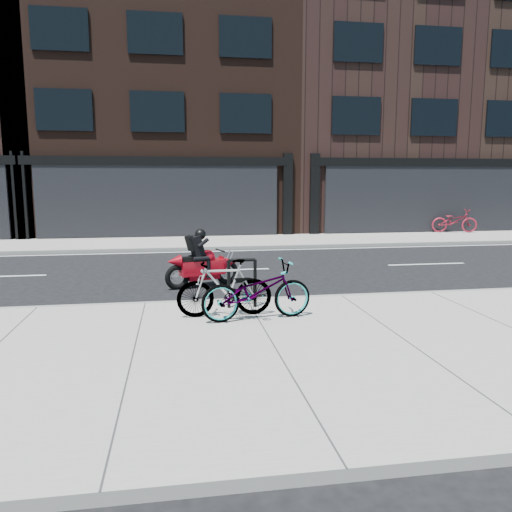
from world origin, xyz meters
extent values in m
plane|color=black|center=(0.00, 0.00, 0.00)|extent=(120.00, 120.00, 0.00)
cube|color=gray|center=(0.00, -5.00, 0.07)|extent=(60.00, 6.00, 0.13)
cube|color=gray|center=(0.00, 7.75, 0.07)|extent=(60.00, 3.50, 0.13)
cube|color=black|center=(-2.00, 14.50, 7.25)|extent=(12.00, 10.00, 14.50)
cube|color=black|center=(10.00, 14.50, 6.25)|extent=(12.00, 10.00, 12.50)
cylinder|color=black|center=(-0.42, -2.59, 0.58)|extent=(0.06, 0.06, 0.90)
cylinder|color=black|center=(0.08, -2.61, 0.58)|extent=(0.06, 0.06, 0.90)
cylinder|color=black|center=(-0.17, -2.60, 1.03)|extent=(0.50, 0.07, 0.06)
imported|color=gray|center=(-0.03, -3.45, 0.64)|extent=(2.02, 0.93, 1.02)
imported|color=gray|center=(-0.55, -3.15, 0.64)|extent=(1.69, 0.51, 1.01)
torus|color=black|center=(-0.17, 0.14, 0.29)|extent=(0.60, 0.30, 0.59)
torus|color=black|center=(-1.37, -0.26, 0.29)|extent=(0.60, 0.30, 0.59)
cube|color=maroon|center=(-0.78, -0.06, 0.46)|extent=(1.12, 0.66, 0.34)
cone|color=maroon|center=(-0.14, 0.16, 0.52)|extent=(0.50, 0.50, 0.39)
sphere|color=maroon|center=(-0.65, -0.02, 0.70)|extent=(0.36, 0.36, 0.36)
cube|color=black|center=(-1.03, -0.14, 0.68)|extent=(0.54, 0.39, 0.11)
cylinder|color=silver|center=(-1.29, -0.06, 0.27)|extent=(0.49, 0.23, 0.08)
cube|color=black|center=(-0.91, -0.10, 0.98)|extent=(0.43, 0.41, 0.52)
cube|color=black|center=(-1.05, -0.15, 1.05)|extent=(0.28, 0.32, 0.36)
sphere|color=black|center=(-0.81, -0.07, 1.25)|extent=(0.26, 0.26, 0.26)
imported|color=maroon|center=(11.01, 9.00, 0.65)|extent=(2.09, 1.11, 1.05)
camera|label=1|loc=(-1.36, -11.68, 2.54)|focal=35.00mm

